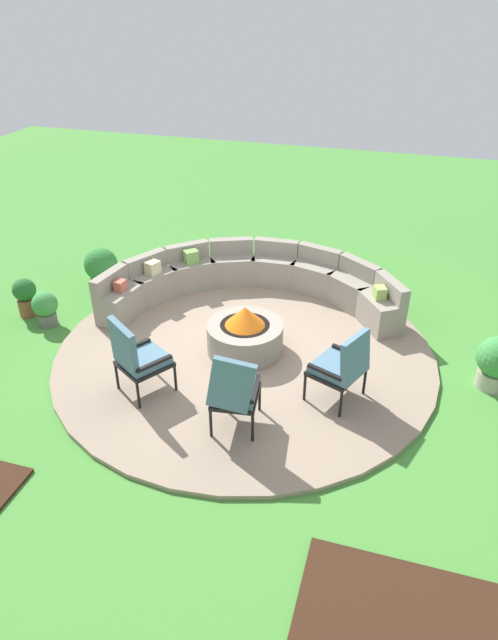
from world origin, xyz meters
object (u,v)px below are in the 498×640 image
(lounge_chair_front_left, at_px, (137,356))
(potted_plant_4, at_px, (25,296))
(curved_stone_bench, at_px, (251,281))
(potted_plant_3, at_px, (497,361))
(lounge_chair_front_right, at_px, (234,391))
(potted_plant_2, at_px, (101,268))
(potted_plant_0, at_px, (45,307))
(lounge_chair_back_left, at_px, (343,365))
(fire_pit, at_px, (245,334))

(lounge_chair_front_left, bearing_deg, potted_plant_4, -175.13)
(curved_stone_bench, height_order, lounge_chair_front_left, lounge_chair_front_left)
(potted_plant_3, bearing_deg, potted_plant_4, -178.75)
(lounge_chair_front_right, distance_m, potted_plant_3, 3.49)
(potted_plant_3, bearing_deg, potted_plant_2, 171.37)
(lounge_chair_front_left, relative_size, potted_plant_0, 1.99)
(potted_plant_2, bearing_deg, lounge_chair_front_left, -52.29)
(potted_plant_4, bearing_deg, lounge_chair_back_left, -8.64)
(fire_pit, xyz_separation_m, potted_plant_2, (-2.91, 1.17, 0.09))
(lounge_chair_front_left, relative_size, lounge_chair_front_right, 1.01)
(curved_stone_bench, relative_size, potted_plant_3, 6.22)
(potted_plant_4, bearing_deg, lounge_chair_front_right, -22.57)
(lounge_chair_front_right, xyz_separation_m, lounge_chair_back_left, (1.11, 0.89, -0.02))
(lounge_chair_back_left, xyz_separation_m, potted_plant_4, (-5.12, 0.78, -0.25))
(potted_plant_3, bearing_deg, lounge_chair_back_left, -153.55)
(curved_stone_bench, bearing_deg, fire_pit, -76.42)
(curved_stone_bench, relative_size, potted_plant_4, 7.22)
(fire_pit, bearing_deg, lounge_chair_front_right, -77.18)
(potted_plant_0, height_order, potted_plant_4, potted_plant_4)
(potted_plant_2, bearing_deg, potted_plant_0, -101.52)
(potted_plant_0, bearing_deg, potted_plant_3, 2.93)
(lounge_chair_front_right, relative_size, potted_plant_3, 1.51)
(curved_stone_bench, bearing_deg, potted_plant_3, -19.29)
(curved_stone_bench, xyz_separation_m, lounge_chair_front_right, (0.73, -3.12, 0.24))
(fire_pit, distance_m, lounge_chair_front_right, 1.67)
(potted_plant_2, bearing_deg, potted_plant_4, -123.80)
(potted_plant_0, xyz_separation_m, potted_plant_2, (0.26, 1.28, 0.12))
(potted_plant_0, bearing_deg, lounge_chair_back_left, -7.33)
(potted_plant_4, bearing_deg, curved_stone_bench, 23.82)
(curved_stone_bench, height_order, potted_plant_0, curved_stone_bench)
(lounge_chair_front_left, xyz_separation_m, potted_plant_3, (4.34, 1.53, -0.23))
(lounge_chair_front_right, relative_size, potted_plant_0, 1.97)
(fire_pit, height_order, potted_plant_0, fire_pit)
(lounge_chair_front_left, xyz_separation_m, potted_plant_4, (-2.65, 1.37, -0.27))
(lounge_chair_front_right, distance_m, potted_plant_0, 3.85)
(fire_pit, distance_m, lounge_chair_back_left, 1.65)
(lounge_chair_front_right, distance_m, potted_plant_4, 4.35)
(curved_stone_bench, height_order, potted_plant_3, curved_stone_bench)
(lounge_chair_front_left, height_order, lounge_chair_front_right, lounge_chair_front_left)
(lounge_chair_front_right, xyz_separation_m, potted_plant_2, (-3.28, 2.77, -0.19))
(potted_plant_0, xyz_separation_m, potted_plant_3, (6.51, 0.33, 0.09))
(fire_pit, height_order, curved_stone_bench, curved_stone_bench)
(curved_stone_bench, bearing_deg, lounge_chair_front_right, -76.81)
(lounge_chair_back_left, height_order, potted_plant_3, lounge_chair_back_left)
(potted_plant_2, xyz_separation_m, potted_plant_3, (6.25, -0.95, -0.03))
(lounge_chair_front_left, height_order, lounge_chair_back_left, lounge_chair_front_left)
(lounge_chair_front_left, bearing_deg, lounge_chair_front_right, 20.03)
(potted_plant_0, relative_size, potted_plant_4, 0.89)
(fire_pit, distance_m, potted_plant_4, 3.65)
(fire_pit, relative_size, lounge_chair_front_left, 0.97)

